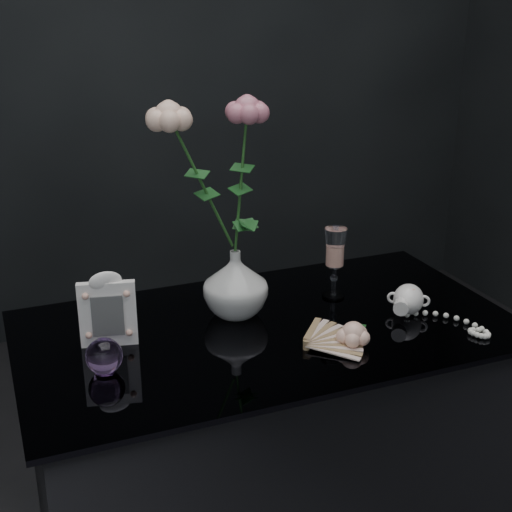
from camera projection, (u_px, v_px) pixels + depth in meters
name	position (u px, v px, depth m)	size (l,w,h in m)	color
table	(268.00, 473.00, 1.66)	(1.05, 0.58, 0.76)	black
vase	(236.00, 283.00, 1.55)	(0.14, 0.14, 0.15)	silver
wine_glass	(335.00, 263.00, 1.64)	(0.05, 0.05, 0.17)	white
picture_frame	(107.00, 309.00, 1.42)	(0.12, 0.09, 0.16)	white
paperweight	(104.00, 356.00, 1.33)	(0.07, 0.07, 0.07)	#B27FCE
paper_fan	(306.00, 344.00, 1.42)	(0.23, 0.18, 0.02)	beige
loose_rose	(353.00, 334.00, 1.43)	(0.11, 0.15, 0.05)	#FAB9A2
pearl_jar	(409.00, 298.00, 1.57)	(0.23, 0.24, 0.07)	white
roses	(216.00, 167.00, 1.44)	(0.25, 0.11, 0.38)	beige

